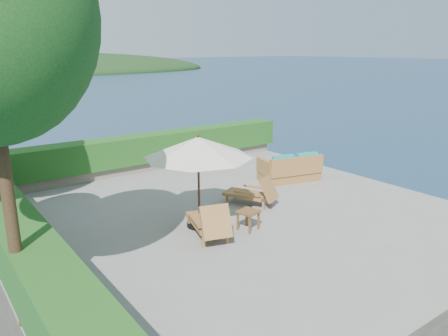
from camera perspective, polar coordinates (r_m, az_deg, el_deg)
ground at (r=12.36m, az=1.07°, el=-5.93°), size 12.00×12.00×0.00m
foundation at (r=13.00m, az=1.03°, el=-12.32°), size 12.00×12.00×3.00m
ocean at (r=13.74m, az=1.00°, el=-17.68°), size 600.00×600.00×0.00m
offshore_island at (r=152.73m, az=-24.50°, el=11.26°), size 126.00×57.60×12.60m
planter_wall_far at (r=16.88m, az=-10.49°, el=0.33°), size 12.00×0.60×0.36m
planter_wall_left at (r=10.22m, az=-25.36°, el=-11.20°), size 0.60×12.00×0.36m
hedge_far at (r=16.72m, az=-10.60°, el=2.55°), size 12.40×0.90×1.00m
hedge_left at (r=9.95m, az=-25.81°, el=-7.73°), size 0.90×12.40×1.00m
patio_umbrella at (r=10.90m, az=-3.39°, el=2.60°), size 3.02×3.02×2.47m
lounge_left at (r=10.71m, az=-1.96°, el=-7.02°), size 1.16×1.84×0.99m
lounge_right at (r=12.91m, az=3.84°, el=-3.22°), size 1.28×1.70×0.91m
side_table at (r=11.16m, az=3.19°, el=-6.04°), size 0.59×0.59×0.51m
wicker_loveseat at (r=15.42m, az=8.65°, el=-0.20°), size 2.26×1.51×1.02m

